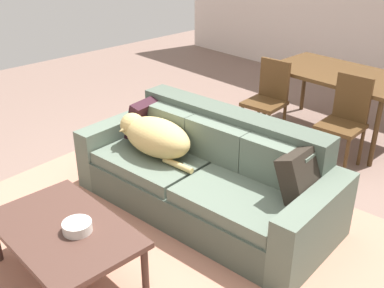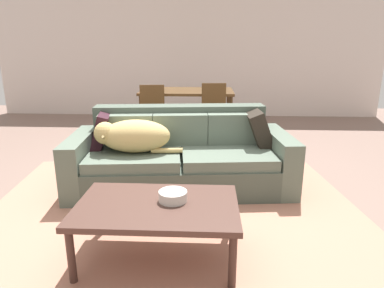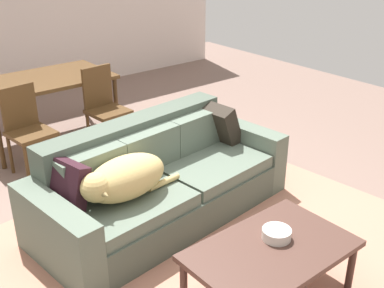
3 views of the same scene
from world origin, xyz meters
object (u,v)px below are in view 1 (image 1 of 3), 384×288
Objects in this scene: dog_on_left_cushion at (154,136)px; bowl_on_coffee_table at (77,227)px; dining_chair_near_right at (345,118)px; throw_pillow_by_left_arm at (144,118)px; couch at (208,175)px; dining_table at (339,78)px; throw_pillow_by_right_arm at (302,176)px; dining_chair_near_left at (268,97)px; coffee_table at (64,233)px.

dog_on_left_cushion reaches higher than bowl_on_coffee_table.
bowl_on_coffee_table is 0.21× the size of dining_chair_near_right.
dog_on_left_cushion is 0.41m from throw_pillow_by_left_arm.
couch is 1.57× the size of dining_table.
dining_table is (-0.88, 1.98, 0.09)m from throw_pillow_by_right_arm.
dining_chair_near_right is at bearing -2.13° from dining_chair_near_left.
couch is 2.54× the size of dining_chair_near_right.
throw_pillow_by_left_arm is 1.54m from dining_chair_near_left.
throw_pillow_by_right_arm is 1.72m from coffee_table.
throw_pillow_by_left_arm is 1.54m from bowl_on_coffee_table.
throw_pillow_by_left_arm is 0.40× the size of dining_chair_near_right.
dining_chair_near_right reaches higher than couch.
couch is at bearing -107.98° from dining_chair_near_right.
dining_table reaches higher than bowl_on_coffee_table.
dining_table is 1.61× the size of dining_chair_near_right.
dog_on_left_cushion is 1.94m from dining_chair_near_right.
bowl_on_coffee_table is at bearing 27.02° from coffee_table.
dining_table is 0.74m from dining_chair_near_right.
bowl_on_coffee_table is at bearing -100.97° from dining_chair_near_right.
throw_pillow_by_left_arm is at bearing -106.89° from dining_chair_near_left.
dining_chair_near_left is at bearing 135.27° from throw_pillow_by_right_arm.
coffee_table is at bearing -120.58° from throw_pillow_by_right_arm.
dining_chair_near_left reaches higher than coffee_table.
throw_pillow_by_left_arm is 1.98m from dining_chair_near_right.
dining_chair_near_right reaches higher than throw_pillow_by_right_arm.
dining_chair_near_right is (0.42, 2.87, 0.13)m from coffee_table.
couch is 0.87m from throw_pillow_by_left_arm.
dog_on_left_cushion is 1.20m from bowl_on_coffee_table.
dog_on_left_cushion reaches higher than coffee_table.
coffee_table is at bearing -97.85° from couch.
throw_pillow_by_right_arm reaches higher than coffee_table.
dog_on_left_cushion is at bearing -161.76° from couch.
throw_pillow_by_right_arm is at bearing -76.85° from dining_chair_near_right.
dining_table reaches higher than dog_on_left_cushion.
throw_pillow_by_right_arm is 1.93× the size of bowl_on_coffee_table.
dining_chair_near_left is (-0.49, 2.81, 0.12)m from coffee_table.
coffee_table is 1.19× the size of dining_chair_near_right.
throw_pillow_by_right_arm is 0.35× the size of coffee_table.
dining_table is at bearing 47.19° from dining_chair_near_left.
dining_table is (0.76, 2.14, 0.10)m from throw_pillow_by_left_arm.
couch is at bearing -76.03° from dining_chair_near_left.
throw_pillow_by_left_arm is 0.25× the size of dining_table.
throw_pillow_by_right_arm is at bearing -50.77° from dining_chair_near_left.
throw_pillow_by_right_arm is at bearing 59.42° from coffee_table.
throw_pillow_by_right_arm reaches higher than dining_table.
dining_chair_near_right is at bearing 107.71° from throw_pillow_by_right_arm.
dining_chair_near_left reaches higher than throw_pillow_by_left_arm.
dining_table is 0.81m from dining_chair_near_left.
coffee_table is (-0.05, -1.33, 0.06)m from couch.
throw_pillow_by_left_arm is at bearing -109.59° from dining_table.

